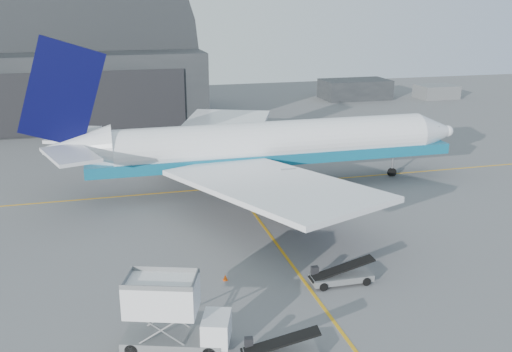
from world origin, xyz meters
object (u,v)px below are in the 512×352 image
object	(u,v)px
catering_truck	(172,314)
pushback_tug	(302,213)
belt_loader_a	(279,351)
belt_loader_b	(341,276)
airliner	(258,146)

from	to	relation	value
catering_truck	pushback_tug	bearing A→B (deg)	69.71
catering_truck	belt_loader_a	size ratio (longest dim) A/B	1.45
catering_truck	belt_loader_b	distance (m)	13.87
pushback_tug	belt_loader_a	xyz separation A→B (m)	(-8.62, -20.65, -0.12)
airliner	pushback_tug	distance (m)	11.38
airliner	belt_loader_a	world-z (taller)	airliner
catering_truck	belt_loader_b	bearing A→B (deg)	39.40
belt_loader_a	belt_loader_b	world-z (taller)	belt_loader_b
pushback_tug	belt_loader_a	world-z (taller)	belt_loader_a
catering_truck	belt_loader_b	world-z (taller)	catering_truck
belt_loader_a	belt_loader_b	distance (m)	10.46
airliner	pushback_tug	size ratio (longest dim) A/B	11.47
pushback_tug	belt_loader_a	size ratio (longest dim) A/B	0.90
catering_truck	belt_loader_a	world-z (taller)	catering_truck
catering_truck	pushback_tug	world-z (taller)	catering_truck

